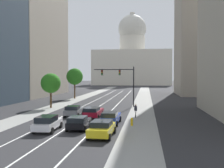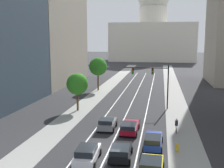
{
  "view_description": "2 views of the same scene",
  "coord_description": "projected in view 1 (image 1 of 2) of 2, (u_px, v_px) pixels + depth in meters",
  "views": [
    {
      "loc": [
        8.35,
        -26.48,
        5.58
      ],
      "look_at": [
        1.98,
        22.27,
        3.96
      ],
      "focal_mm": 42.03,
      "sensor_mm": 36.0,
      "label": 1
    },
    {
      "loc": [
        4.96,
        -24.66,
        11.03
      ],
      "look_at": [
        -2.95,
        19.97,
        3.87
      ],
      "focal_mm": 44.56,
      "sensor_mm": 36.0,
      "label": 2
    }
  ],
  "objects": [
    {
      "name": "ground_plane",
      "position": [
        113.0,
        97.0,
        67.15
      ],
      "size": [
        400.0,
        400.0,
        0.0
      ],
      "primitive_type": "plane",
      "color": "#2B2B2D"
    },
    {
      "name": "sidewalk_left",
      "position": [
        79.0,
        98.0,
        63.19
      ],
      "size": [
        3.74,
        130.0,
        0.01
      ],
      "primitive_type": "cube",
      "color": "gray",
      "rests_on": "ground"
    },
    {
      "name": "sidewalk_right",
      "position": [
        143.0,
        99.0,
        61.2
      ],
      "size": [
        3.74,
        130.0,
        0.01
      ],
      "primitive_type": "cube",
      "color": "gray",
      "rests_on": "ground"
    },
    {
      "name": "lane_stripe_left",
      "position": [
        90.0,
        103.0,
        52.66
      ],
      "size": [
        0.16,
        90.0,
        0.01
      ],
      "primitive_type": "cube",
      "color": "white",
      "rests_on": "ground"
    },
    {
      "name": "lane_stripe_center",
      "position": [
        104.0,
        103.0,
        52.28
      ],
      "size": [
        0.16,
        90.0,
        0.01
      ],
      "primitive_type": "cube",
      "color": "white",
      "rests_on": "ground"
    },
    {
      "name": "lane_stripe_right",
      "position": [
        118.0,
        103.0,
        51.91
      ],
      "size": [
        0.16,
        90.0,
        0.01
      ],
      "primitive_type": "cube",
      "color": "white",
      "rests_on": "ground"
    },
    {
      "name": "office_tower_far_left",
      "position": [
        23.0,
        13.0,
        73.04
      ],
      "size": [
        17.83,
        29.84,
        46.09
      ],
      "color": "#9E9384",
      "rests_on": "ground"
    },
    {
      "name": "office_tower_far_right",
      "position": [
        211.0,
        21.0,
        74.35
      ],
      "size": [
        18.96,
        19.02,
        42.18
      ],
      "color": "#9E9384",
      "rests_on": "ground"
    },
    {
      "name": "capitol_building",
      "position": [
        132.0,
        61.0,
        156.5
      ],
      "size": [
        44.35,
        27.95,
        42.94
      ],
      "color": "beige",
      "rests_on": "ground"
    },
    {
      "name": "car_crimson",
      "position": [
        93.0,
        112.0,
        34.4
      ],
      "size": [
        2.13,
        4.69,
        1.46
      ],
      "rotation": [
        0.0,
        0.0,
        1.56
      ],
      "color": "maroon",
      "rests_on": "ground"
    },
    {
      "name": "car_white",
      "position": [
        48.0,
        123.0,
        26.25
      ],
      "size": [
        2.18,
        4.57,
        1.55
      ],
      "rotation": [
        0.0,
        0.0,
        1.62
      ],
      "color": "silver",
      "rests_on": "ground"
    },
    {
      "name": "car_blue",
      "position": [
        111.0,
        117.0,
        29.87
      ],
      "size": [
        2.02,
        4.58,
        1.51
      ],
      "rotation": [
        0.0,
        0.0,
        1.55
      ],
      "color": "#1E389E",
      "rests_on": "ground"
    },
    {
      "name": "car_gray",
      "position": [
        74.0,
        111.0,
        35.74
      ],
      "size": [
        2.13,
        4.04,
        1.47
      ],
      "rotation": [
        0.0,
        0.0,
        1.59
      ],
      "color": "slate",
      "rests_on": "ground"
    },
    {
      "name": "car_black",
      "position": [
        79.0,
        122.0,
        26.99
      ],
      "size": [
        2.16,
        4.25,
        1.42
      ],
      "rotation": [
        0.0,
        0.0,
        1.6
      ],
      "color": "black",
      "rests_on": "ground"
    },
    {
      "name": "car_yellow",
      "position": [
        102.0,
        128.0,
        23.77
      ],
      "size": [
        2.21,
        4.44,
        1.48
      ],
      "rotation": [
        0.0,
        0.0,
        1.54
      ],
      "color": "yellow",
      "rests_on": "ground"
    },
    {
      "name": "traffic_signal_mast",
      "position": [
        121.0,
        78.0,
        46.82
      ],
      "size": [
        7.22,
        0.39,
        7.12
      ],
      "color": "black",
      "rests_on": "ground"
    },
    {
      "name": "fire_hydrant",
      "position": [
        132.0,
        122.0,
        28.97
      ],
      "size": [
        0.26,
        0.35,
        0.91
      ],
      "color": "yellow",
      "rests_on": "ground"
    },
    {
      "name": "cyclist",
      "position": [
        136.0,
        111.0,
        34.89
      ],
      "size": [
        0.36,
        1.7,
        1.72
      ],
      "rotation": [
        0.0,
        0.0,
        1.57
      ],
      "color": "black",
      "rests_on": "ground"
    },
    {
      "name": "street_tree_near_left",
      "position": [
        51.0,
        83.0,
        44.95
      ],
      "size": [
        3.39,
        3.39,
        5.94
      ],
      "color": "#51381E",
      "rests_on": "ground"
    },
    {
      "name": "street_tree_mid_left",
      "position": [
        75.0,
        77.0,
        62.83
      ],
      "size": [
        3.95,
        3.95,
        7.28
      ],
      "color": "#51381E",
      "rests_on": "ground"
    }
  ]
}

